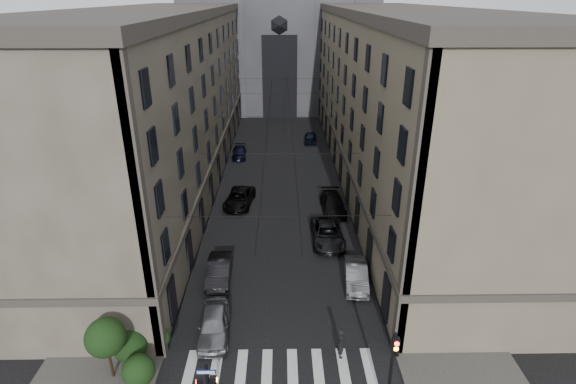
{
  "coord_description": "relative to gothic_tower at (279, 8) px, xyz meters",
  "views": [
    {
      "loc": [
        0.17,
        -14.86,
        20.07
      ],
      "look_at": [
        0.58,
        10.95,
        8.72
      ],
      "focal_mm": 28.0,
      "sensor_mm": 36.0,
      "label": 1
    }
  ],
  "objects": [
    {
      "name": "pedestrian",
      "position": [
        3.68,
        -68.96,
        -16.81
      ],
      "size": [
        0.5,
        0.74,
        1.98
      ],
      "primitive_type": "imported",
      "rotation": [
        0.0,
        0.0,
        1.61
      ],
      "color": "black",
      "rests_on": "ground"
    },
    {
      "name": "car_left_far",
      "position": [
        -5.49,
        -32.38,
        -17.14
      ],
      "size": [
        2.04,
        4.59,
        1.31
      ],
      "primitive_type": "imported",
      "rotation": [
        0.0,
        0.0,
        0.05
      ],
      "color": "black",
      "rests_on": "ground"
    },
    {
      "name": "car_right_midfar",
      "position": [
        5.36,
        -49.08,
        -17.0
      ],
      "size": [
        2.4,
        5.59,
        1.61
      ],
      "primitive_type": "imported",
      "rotation": [
        0.0,
        0.0,
        0.03
      ],
      "color": "black",
      "rests_on": "ground"
    },
    {
      "name": "car_left_near",
      "position": [
        -4.2,
        -66.96,
        -16.98
      ],
      "size": [
        2.22,
        4.93,
        1.65
      ],
      "primitive_type": "imported",
      "rotation": [
        0.0,
        0.0,
        0.06
      ],
      "color": "gray",
      "rests_on": "ground"
    },
    {
      "name": "car_right_far",
      "position": [
        4.52,
        -25.97,
        -17.07
      ],
      "size": [
        2.07,
        4.39,
        1.45
      ],
      "primitive_type": "imported",
      "rotation": [
        0.0,
        0.0,
        -0.09
      ],
      "color": "black",
      "rests_on": "ground"
    },
    {
      "name": "traffic_light_right",
      "position": [
        5.6,
        -73.04,
        -14.51
      ],
      "size": [
        0.34,
        0.5,
        5.2
      ],
      "color": "black",
      "rests_on": "ground"
    },
    {
      "name": "zebra_crossing",
      "position": [
        0.0,
        -69.96,
        -17.79
      ],
      "size": [
        11.0,
        3.2,
        0.01
      ],
      "primitive_type": "cube",
      "color": "beige",
      "rests_on": "ground"
    },
    {
      "name": "building_left",
      "position": [
        -13.44,
        -38.96,
        -8.45
      ],
      "size": [
        13.6,
        60.6,
        18.85
      ],
      "color": "#474236",
      "rests_on": "ground"
    },
    {
      "name": "sidewalk_left",
      "position": [
        -10.5,
        -38.96,
        -17.72
      ],
      "size": [
        7.0,
        80.0,
        0.15
      ],
      "primitive_type": "cube",
      "color": "#383533",
      "rests_on": "ground"
    },
    {
      "name": "car_left_midfar",
      "position": [
        -4.2,
        -47.51,
        -17.02
      ],
      "size": [
        3.29,
        5.9,
        1.56
      ],
      "primitive_type": "imported",
      "rotation": [
        0.0,
        0.0,
        -0.13
      ],
      "color": "black",
      "rests_on": "ground"
    },
    {
      "name": "car_right_midnear",
      "position": [
        4.2,
        -55.2,
        -16.97
      ],
      "size": [
        2.75,
        5.94,
        1.65
      ],
      "primitive_type": "imported",
      "rotation": [
        0.0,
        0.0,
        0.0
      ],
      "color": "black",
      "rests_on": "ground"
    },
    {
      "name": "tram_wires",
      "position": [
        0.0,
        -39.33,
        -10.55
      ],
      "size": [
        14.0,
        60.0,
        0.43
      ],
      "color": "black",
      "rests_on": "ground"
    },
    {
      "name": "shrub_cluster",
      "position": [
        -8.72,
        -69.95,
        -16.0
      ],
      "size": [
        3.9,
        4.4,
        3.9
      ],
      "color": "black",
      "rests_on": "sidewalk_left"
    },
    {
      "name": "building_right",
      "position": [
        13.44,
        -38.96,
        -8.45
      ],
      "size": [
        13.6,
        60.6,
        18.85
      ],
      "color": "brown",
      "rests_on": "ground"
    },
    {
      "name": "car_right_near",
      "position": [
        5.75,
        -61.61,
        -17.02
      ],
      "size": [
        2.04,
        4.82,
        1.55
      ],
      "primitive_type": "imported",
      "rotation": [
        0.0,
        0.0,
        -0.09
      ],
      "color": "slate",
      "rests_on": "ground"
    },
    {
      "name": "gothic_tower",
      "position": [
        0.0,
        0.0,
        0.0
      ],
      "size": [
        35.0,
        23.0,
        58.0
      ],
      "color": "#2D2D33",
      "rests_on": "ground"
    },
    {
      "name": "sidewalk_right",
      "position": [
        10.5,
        -38.96,
        -17.72
      ],
      "size": [
        7.0,
        80.0,
        0.15
      ],
      "primitive_type": "cube",
      "color": "#383533",
      "rests_on": "ground"
    },
    {
      "name": "car_left_midnear",
      "position": [
        -4.62,
        -60.96,
        -16.98
      ],
      "size": [
        1.89,
        5.01,
        1.63
      ],
      "primitive_type": "imported",
      "rotation": [
        0.0,
        0.0,
        0.03
      ],
      "color": "black",
      "rests_on": "ground"
    }
  ]
}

